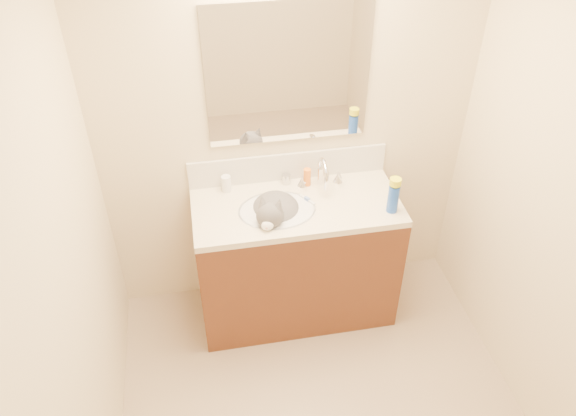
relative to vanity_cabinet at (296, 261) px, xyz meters
name	(u,v)px	position (x,y,z in m)	size (l,w,h in m)	color
room_shell	(349,227)	(0.00, -0.97, 1.08)	(2.24, 2.54, 2.52)	beige
vanity_cabinet	(296,261)	(0.00, 0.00, 0.00)	(1.20, 0.55, 0.82)	#542A16
counter_slab	(297,207)	(0.00, 0.00, 0.43)	(1.20, 0.55, 0.04)	beige
basin	(277,219)	(-0.12, -0.03, 0.38)	(0.45, 0.36, 0.14)	silver
faucet	(322,175)	(0.18, 0.14, 0.54)	(0.28, 0.20, 0.21)	silver
cat	(275,214)	(-0.13, -0.03, 0.42)	(0.39, 0.44, 0.32)	#514E51
backsplash	(288,166)	(0.00, 0.26, 0.54)	(1.20, 0.02, 0.18)	silver
mirror	(288,75)	(0.00, 0.26, 1.13)	(0.90, 0.02, 0.80)	white
pill_bottle	(226,184)	(-0.38, 0.21, 0.50)	(0.06, 0.06, 0.10)	white
pill_label	(226,185)	(-0.38, 0.21, 0.49)	(0.05, 0.05, 0.04)	#CA5121
silver_jar	(286,179)	(-0.02, 0.22, 0.48)	(0.05, 0.05, 0.06)	#B7B7BC
amber_bottle	(307,177)	(0.10, 0.18, 0.51)	(0.04, 0.04, 0.11)	orange
toothbrush	(307,199)	(0.07, 0.03, 0.45)	(0.01, 0.12, 0.01)	white
toothbrush_head	(307,199)	(0.07, 0.03, 0.46)	(0.02, 0.03, 0.02)	#6383D4
spray_can	(393,199)	(0.52, -0.16, 0.54)	(0.06, 0.06, 0.17)	blue
spray_cap	(395,182)	(0.52, -0.16, 0.65)	(0.06, 0.06, 0.04)	yellow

